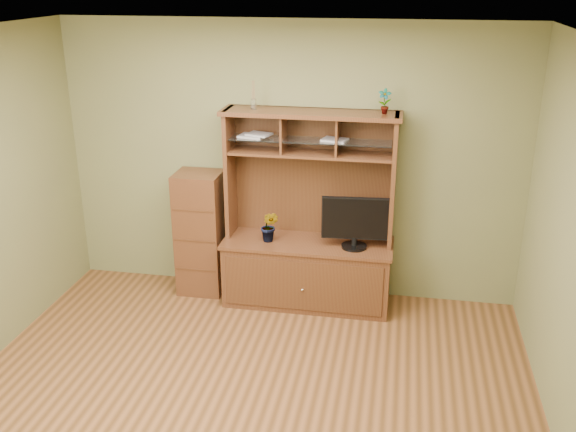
# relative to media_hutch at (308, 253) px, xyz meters

# --- Properties ---
(room) EXTENTS (4.54, 4.04, 2.74)m
(room) POSITION_rel_media_hutch_xyz_m (-0.23, -1.73, 0.83)
(room) COLOR #533317
(room) RESTS_ON ground
(media_hutch) EXTENTS (1.66, 0.61, 1.90)m
(media_hutch) POSITION_rel_media_hutch_xyz_m (0.00, 0.00, 0.00)
(media_hutch) COLOR #422412
(media_hutch) RESTS_ON room
(monitor) EXTENTS (0.63, 0.24, 0.50)m
(monitor) POSITION_rel_media_hutch_xyz_m (0.45, -0.08, 0.39)
(monitor) COLOR black
(monitor) RESTS_ON media_hutch
(orchid_plant) EXTENTS (0.20, 0.17, 0.31)m
(orchid_plant) POSITION_rel_media_hutch_xyz_m (-0.36, -0.08, 0.28)
(orchid_plant) COLOR #275D20
(orchid_plant) RESTS_ON media_hutch
(top_plant) EXTENTS (0.12, 0.09, 0.22)m
(top_plant) POSITION_rel_media_hutch_xyz_m (0.66, 0.08, 1.49)
(top_plant) COLOR #396021
(top_plant) RESTS_ON media_hutch
(reed_diffuser) EXTENTS (0.05, 0.05, 0.26)m
(reed_diffuser) POSITION_rel_media_hutch_xyz_m (-0.53, 0.08, 1.48)
(reed_diffuser) COLOR silver
(reed_diffuser) RESTS_ON media_hutch
(magazines) EXTENTS (1.04, 0.22, 0.04)m
(magazines) POSITION_rel_media_hutch_xyz_m (-0.28, 0.08, 1.13)
(magazines) COLOR #A9A9AE
(magazines) RESTS_ON media_hutch
(side_cabinet) EXTENTS (0.45, 0.41, 1.26)m
(side_cabinet) POSITION_rel_media_hutch_xyz_m (-1.10, 0.05, 0.11)
(side_cabinet) COLOR #422412
(side_cabinet) RESTS_ON room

